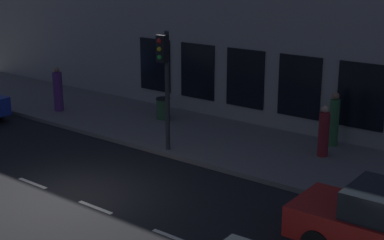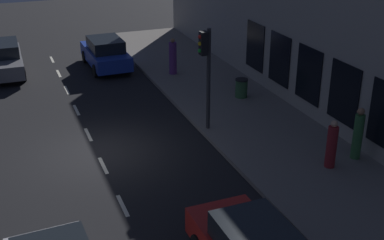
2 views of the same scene
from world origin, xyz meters
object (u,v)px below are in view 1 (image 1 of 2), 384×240
at_px(traffic_light, 165,71).
at_px(pedestrian_1, 334,121).
at_px(trash_bin, 163,108).
at_px(pedestrian_0, 324,133).
at_px(pedestrian_2, 58,91).

height_order(traffic_light, pedestrian_1, traffic_light).
distance_m(pedestrian_1, trash_bin, 6.64).
height_order(pedestrian_1, trash_bin, pedestrian_1).
height_order(traffic_light, pedestrian_0, traffic_light).
bearing_deg(pedestrian_2, pedestrian_0, -31.35).
bearing_deg(traffic_light, pedestrian_2, 81.02).
distance_m(pedestrian_1, pedestrian_2, 11.03).
bearing_deg(pedestrian_0, trash_bin, 93.05).
bearing_deg(traffic_light, pedestrian_0, -58.31).
relative_size(pedestrian_0, trash_bin, 1.97).
bearing_deg(pedestrian_2, pedestrian_1, -25.21).
distance_m(traffic_light, pedestrian_2, 6.96).
bearing_deg(traffic_light, pedestrian_1, -46.91).
height_order(pedestrian_2, trash_bin, pedestrian_2).
xyz_separation_m(pedestrian_1, trash_bin, (-1.02, 6.54, -0.44)).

